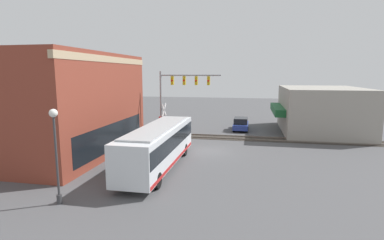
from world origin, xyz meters
TOP-DOWN VIEW (x-y plane):
  - ground_plane at (0.00, 0.00)m, footprint 120.00×120.00m
  - brick_building at (-3.00, 11.82)m, footprint 14.47×8.72m
  - shop_building at (11.43, -11.79)m, footprint 12.35×9.87m
  - city_bus at (-5.37, 2.80)m, footprint 11.52×2.59m
  - traffic_signal_gantry at (4.44, 3.61)m, footprint 0.42×6.43m
  - crossing_signal at (4.09, 5.16)m, footprint 1.41×1.18m
  - streetlamp at (-12.40, 6.14)m, footprint 0.44×0.44m
  - rail_track_near at (6.00, 0.00)m, footprint 2.60×60.00m
  - parked_car_blue at (10.80, -2.60)m, footprint 4.25×1.82m
  - pedestrian_at_crossing at (4.33, 5.22)m, footprint 0.34×0.34m

SIDE VIEW (x-z plane):
  - ground_plane at x=0.00m, z-range 0.00..0.00m
  - rail_track_near at x=6.00m, z-range -0.05..0.10m
  - parked_car_blue at x=10.80m, z-range -0.06..1.48m
  - pedestrian_at_crossing at x=4.33m, z-range 0.02..1.79m
  - city_bus at x=-5.37m, z-range 0.17..3.29m
  - crossing_signal at x=4.09m, z-range 0.39..4.20m
  - shop_building at x=11.43m, z-range 0.00..5.28m
  - streetlamp at x=-12.40m, z-range 0.49..5.60m
  - brick_building at x=-3.00m, z-range 0.00..8.56m
  - traffic_signal_gantry at x=4.44m, z-range 1.76..8.88m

